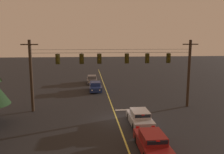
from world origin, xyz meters
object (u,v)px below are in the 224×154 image
car_waiting_second_near (152,143)px  traffic_light_rightmost (148,58)px  traffic_light_right_inner (127,59)px  car_oncoming_lead (95,87)px  traffic_light_left_inner (82,59)px  car_waiting_near_lane (140,118)px  traffic_light_far_right (169,58)px  car_oncoming_trailing (92,80)px  traffic_light_centre (99,59)px  traffic_light_leftmost (58,59)px

car_waiting_second_near → traffic_light_rightmost: bearing=77.4°
traffic_light_rightmost → car_waiting_second_near: bearing=-102.6°
traffic_light_right_inner → car_oncoming_lead: (-3.24, 9.55, -5.05)m
traffic_light_left_inner → car_waiting_near_lane: traffic_light_left_inner is taller
traffic_light_far_right → car_waiting_near_lane: 8.50m
traffic_light_left_inner → car_oncoming_trailing: size_ratio=0.28×
traffic_light_centre → traffic_light_rightmost: 5.39m
traffic_light_centre → car_waiting_near_lane: size_ratio=0.28×
traffic_light_right_inner → traffic_light_left_inner: bearing=180.0°
traffic_light_right_inner → car_oncoming_trailing: 17.37m
traffic_light_leftmost → traffic_light_far_right: bearing=0.0°
traffic_light_left_inner → car_waiting_near_lane: (5.32, -5.17, -5.05)m
traffic_light_right_inner → traffic_light_far_right: (4.78, 0.00, 0.00)m
car_oncoming_lead → car_waiting_near_lane: bearing=-76.4°
car_waiting_second_near → car_oncoming_trailing: bearing=97.9°
traffic_light_leftmost → car_oncoming_lead: bearing=65.7°
traffic_light_rightmost → car_oncoming_lead: traffic_light_rightmost is taller
car_waiting_second_near → car_waiting_near_lane: bearing=86.7°
traffic_light_centre → car_oncoming_lead: size_ratio=0.28×
traffic_light_leftmost → traffic_light_right_inner: 7.55m
traffic_light_leftmost → traffic_light_right_inner: bearing=0.0°
traffic_light_centre → traffic_light_rightmost: size_ratio=1.00×
traffic_light_left_inner → traffic_light_right_inner: (5.00, 0.00, 0.00)m
traffic_light_right_inner → car_waiting_second_near: traffic_light_right_inner is taller
traffic_light_rightmost → car_waiting_second_near: 11.66m
car_oncoming_lead → car_waiting_second_near: size_ratio=1.02×
traffic_light_far_right → car_oncoming_lead: 13.46m
traffic_light_right_inner → car_waiting_near_lane: bearing=-86.4°
traffic_light_leftmost → traffic_light_right_inner: size_ratio=1.00×
traffic_light_left_inner → traffic_light_far_right: size_ratio=1.00×
traffic_light_centre → traffic_light_right_inner: 3.07m
traffic_light_rightmost → car_waiting_second_near: (-2.29, -10.26, -5.05)m
traffic_light_rightmost → car_waiting_near_lane: (-2.00, -5.17, -5.05)m
traffic_light_leftmost → car_oncoming_lead: (4.31, 9.55, -5.05)m
traffic_light_left_inner → car_oncoming_lead: (1.75, 9.55, -5.05)m
traffic_light_left_inner → car_waiting_second_near: bearing=-63.9°
traffic_light_right_inner → car_oncoming_trailing: traffic_light_right_inner is taller
traffic_light_centre → car_waiting_near_lane: traffic_light_centre is taller
traffic_light_left_inner → traffic_light_rightmost: (7.32, 0.00, 0.00)m
traffic_light_left_inner → car_waiting_second_near: (5.03, -10.26, -5.05)m
traffic_light_rightmost → traffic_light_far_right: same height
traffic_light_centre → traffic_light_rightmost: same height
traffic_light_rightmost → car_oncoming_trailing: bearing=110.2°
traffic_light_right_inner → car_waiting_near_lane: (0.32, -5.17, -5.05)m
traffic_light_left_inner → car_oncoming_lead: bearing=79.6°
traffic_light_right_inner → traffic_light_leftmost: bearing=180.0°
traffic_light_centre → car_oncoming_trailing: traffic_light_centre is taller
traffic_light_right_inner → car_oncoming_lead: bearing=108.8°
traffic_light_centre → traffic_light_left_inner: bearing=180.0°
traffic_light_leftmost → traffic_light_centre: 4.49m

